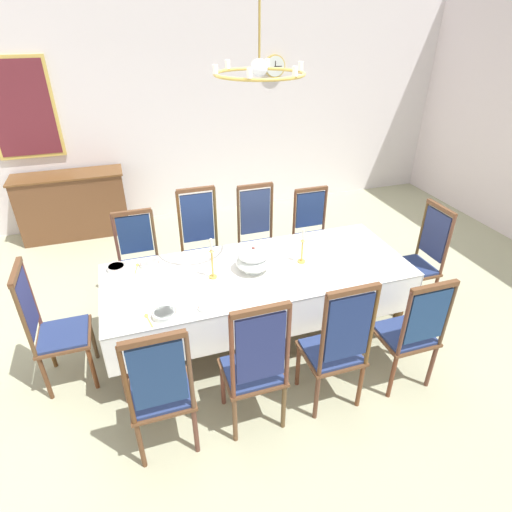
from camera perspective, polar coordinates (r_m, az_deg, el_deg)
The scene contains 27 objects.
ground at distance 4.24m, azimuth 0.29°, elevation -11.03°, with size 8.10×6.33×0.04m, color #ABAD8C.
back_wall at distance 6.42m, azimuth -9.25°, elevation 18.92°, with size 8.10×0.08×3.10m, color silver.
dining_table at distance 3.79m, azimuth 0.35°, elevation -2.82°, with size 2.71×1.05×0.78m.
tablecloth at distance 3.81m, azimuth 0.35°, elevation -3.07°, with size 2.73×1.07×0.38m.
chair_south_a at distance 3.03m, azimuth -12.86°, elevation -17.41°, with size 0.44×0.42×1.15m.
chair_north_a at distance 4.53m, azimuth -15.67°, elevation -0.47°, with size 0.44×0.42×1.05m.
chair_south_b at distance 3.09m, azimuth -0.12°, elevation -14.75°, with size 0.44×0.42×1.20m.
chair_north_b at distance 4.56m, azimuth -7.45°, elevation 1.51°, with size 0.44×0.42×1.21m.
chair_south_c at distance 3.29m, azimuth 10.97°, elevation -11.97°, with size 0.44×0.42×1.21m.
chair_north_c at distance 4.71m, azimuth 0.34°, elevation 2.56°, with size 0.44×0.42×1.18m.
chair_south_d at distance 3.64m, azimuth 20.39°, elevation -9.58°, with size 0.44×0.42×1.09m.
chair_north_d at distance 4.95m, azimuth 7.80°, elevation 3.22°, with size 0.44×0.42×1.05m.
chair_head_west at distance 3.81m, azimuth -26.09°, elevation -8.68°, with size 0.42×0.44×1.15m.
chair_head_east at distance 4.65m, azimuth 21.45°, elevation -0.25°, with size 0.42×0.44×1.15m.
soup_tureen at distance 3.68m, azimuth -0.37°, elevation -0.44°, with size 0.31×0.31×0.24m.
candlestick_west at distance 3.58m, azimuth -6.00°, elevation -0.85°, with size 0.07×0.07×0.38m.
candlestick_east at distance 3.82m, azimuth 6.31°, elevation 0.92°, with size 0.07×0.07×0.34m.
bowl_near_left at distance 3.92m, azimuth -14.29°, elevation -1.05°, with size 0.17×0.17×0.04m.
bowl_near_right at distance 3.26m, azimuth -12.36°, elevation -7.69°, with size 0.19×0.19×0.05m.
bowl_far_left at distance 3.95m, azimuth -18.53°, elevation -1.48°, with size 0.17×0.17×0.04m.
bowl_far_right at distance 3.30m, azimuth -6.70°, elevation -6.94°, with size 0.14×0.14×0.03m.
spoon_primary at distance 3.95m, azimuth -15.90°, elevation -1.31°, with size 0.06×0.18×0.01m.
spoon_secondary at distance 3.30m, azimuth -14.61°, elevation -8.08°, with size 0.05×0.18×0.01m.
sideboard at distance 6.39m, azimuth -23.64°, elevation 6.37°, with size 1.44×0.48×0.90m.
mounted_clock at distance 6.60m, azimuth 2.56°, elevation 24.45°, with size 0.31×0.06×0.31m.
framed_painting at distance 6.35m, azimuth -29.35°, elevation 17.07°, with size 0.81×0.05×1.25m.
chandelier at distance 3.20m, azimuth 0.45°, elevation 23.80°, with size 0.66×0.65×0.66m.
Camera 1 is at (-1.01, -3.02, 2.78)m, focal length 29.33 mm.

